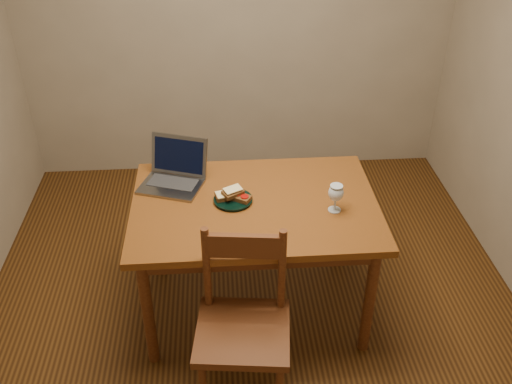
{
  "coord_description": "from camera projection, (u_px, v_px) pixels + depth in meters",
  "views": [
    {
      "loc": [
        -0.16,
        -2.5,
        2.45
      ],
      "look_at": [
        0.02,
        -0.02,
        0.8
      ],
      "focal_mm": 40.0,
      "sensor_mm": 36.0,
      "label": 1
    }
  ],
  "objects": [
    {
      "name": "front_wall",
      "position": [
        294.0,
        380.0,
        1.39
      ],
      "size": [
        3.2,
        0.02,
        2.6
      ],
      "primitive_type": "cube",
      "color": "gray",
      "rests_on": "floor"
    },
    {
      "name": "sandwich_tomato",
      "position": [
        241.0,
        197.0,
        3.0
      ],
      "size": [
        0.12,
        0.11,
        0.03
      ],
      "primitive_type": null,
      "rotation": [
        0.0,
        0.0,
        -0.57
      ],
      "color": "#381E0C",
      "rests_on": "plate"
    },
    {
      "name": "floor",
      "position": [
        252.0,
        301.0,
        3.45
      ],
      "size": [
        3.2,
        3.2,
        0.02
      ],
      "primitive_type": "cube",
      "color": "black",
      "rests_on": "ground"
    },
    {
      "name": "laptop",
      "position": [
        175.0,
        171.0,
        3.15
      ],
      "size": [
        0.4,
        0.39,
        0.24
      ],
      "rotation": [
        0.0,
        0.0,
        -0.33
      ],
      "color": "slate",
      "rests_on": "table"
    },
    {
      "name": "back_wall",
      "position": [
        236.0,
        8.0,
        4.07
      ],
      "size": [
        3.2,
        0.02,
        2.6
      ],
      "primitive_type": "cube",
      "color": "gray",
      "rests_on": "floor"
    },
    {
      "name": "table",
      "position": [
        255.0,
        216.0,
        3.06
      ],
      "size": [
        1.3,
        0.9,
        0.74
      ],
      "color": "#53300D",
      "rests_on": "floor"
    },
    {
      "name": "chair",
      "position": [
        243.0,
        320.0,
        2.64
      ],
      "size": [
        0.48,
        0.46,
        0.46
      ],
      "rotation": [
        0.0,
        0.0,
        -0.12
      ],
      "color": "#401B0D",
      "rests_on": "floor"
    },
    {
      "name": "sandwich_top",
      "position": [
        233.0,
        192.0,
        2.99
      ],
      "size": [
        0.13,
        0.11,
        0.03
      ],
      "primitive_type": null,
      "rotation": [
        0.0,
        0.0,
        0.56
      ],
      "color": "#381E0C",
      "rests_on": "plate"
    },
    {
      "name": "milk_glass",
      "position": [
        335.0,
        198.0,
        2.91
      ],
      "size": [
        0.08,
        0.08,
        0.15
      ],
      "primitive_type": null,
      "color": "white",
      "rests_on": "table"
    },
    {
      "name": "sandwich_cheese",
      "position": [
        226.0,
        195.0,
        3.01
      ],
      "size": [
        0.12,
        0.09,
        0.03
      ],
      "primitive_type": null,
      "rotation": [
        0.0,
        0.0,
        0.21
      ],
      "color": "#381E0C",
      "rests_on": "plate"
    },
    {
      "name": "plate",
      "position": [
        233.0,
        200.0,
        3.02
      ],
      "size": [
        0.21,
        0.21,
        0.02
      ],
      "primitive_type": "cylinder",
      "color": "black",
      "rests_on": "table"
    }
  ]
}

